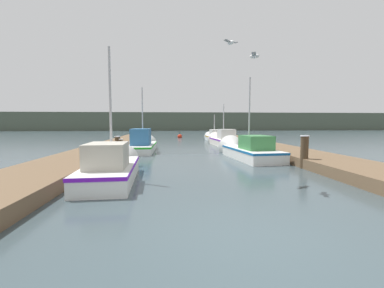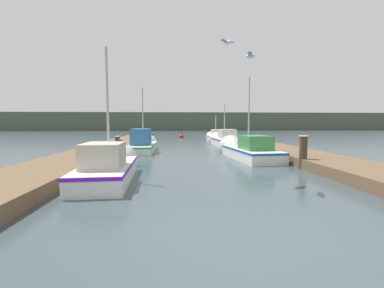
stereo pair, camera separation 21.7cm
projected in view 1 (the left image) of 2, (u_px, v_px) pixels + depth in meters
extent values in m
plane|color=#38474C|center=(250.00, 243.00, 4.09)|extent=(200.00, 200.00, 0.00)
cube|color=brown|center=(115.00, 145.00, 19.51)|extent=(2.60, 40.00, 0.40)
cube|color=brown|center=(256.00, 144.00, 20.42)|extent=(2.60, 40.00, 0.40)
cube|color=#4C5647|center=(175.00, 122.00, 70.61)|extent=(120.00, 16.00, 4.49)
cube|color=silver|center=(110.00, 173.00, 8.30)|extent=(1.71, 4.05, 0.56)
cube|color=#6C17C0|center=(110.00, 166.00, 8.28)|extent=(1.74, 4.09, 0.10)
cone|color=silver|center=(121.00, 162.00, 10.74)|extent=(1.47, 1.03, 1.42)
cube|color=#B2AD9E|center=(107.00, 155.00, 7.76)|extent=(1.22, 1.60, 0.74)
cylinder|color=#B2B2B7|center=(110.00, 106.00, 8.41)|extent=(0.08, 0.08, 3.80)
cube|color=silver|center=(251.00, 154.00, 13.54)|extent=(2.16, 4.69, 0.57)
cube|color=#135B9D|center=(251.00, 149.00, 13.52)|extent=(2.19, 4.72, 0.10)
cone|color=silver|center=(233.00, 148.00, 16.29)|extent=(1.74, 1.23, 1.65)
cube|color=#387A42|center=(256.00, 142.00, 12.93)|extent=(1.42, 1.78, 0.70)
cylinder|color=#B2B2B7|center=(249.00, 113.00, 13.69)|extent=(0.08, 0.08, 3.75)
cube|color=silver|center=(142.00, 148.00, 17.10)|extent=(1.59, 5.01, 0.51)
cube|color=green|center=(142.00, 145.00, 17.08)|extent=(1.62, 5.04, 0.10)
cone|color=silver|center=(147.00, 144.00, 20.06)|extent=(1.48, 0.97, 1.48)
cube|color=#2D6699|center=(141.00, 137.00, 16.41)|extent=(1.16, 1.87, 1.02)
cylinder|color=#B2B2B7|center=(142.00, 116.00, 17.29)|extent=(0.08, 0.08, 3.78)
cube|color=silver|center=(224.00, 142.00, 21.43)|extent=(1.81, 4.72, 0.58)
cube|color=#6316B0|center=(224.00, 139.00, 21.41)|extent=(1.84, 4.75, 0.10)
cone|color=silver|center=(217.00, 140.00, 24.23)|extent=(1.53, 1.11, 1.47)
cube|color=silver|center=(226.00, 134.00, 20.80)|extent=(1.29, 1.48, 0.81)
cylinder|color=#B2B2B7|center=(224.00, 121.00, 21.63)|extent=(0.08, 0.08, 2.91)
cube|color=silver|center=(215.00, 139.00, 26.81)|extent=(1.38, 4.93, 0.51)
cube|color=#A77412|center=(215.00, 137.00, 26.80)|extent=(1.41, 4.96, 0.10)
cone|color=silver|center=(210.00, 137.00, 29.78)|extent=(1.29, 1.07, 1.28)
cube|color=silver|center=(216.00, 133.00, 26.15)|extent=(1.08, 1.85, 0.71)
cylinder|color=#B2B2B7|center=(214.00, 125.00, 27.06)|extent=(0.08, 0.08, 2.27)
cylinder|color=#473523|center=(121.00, 147.00, 15.34)|extent=(0.21, 0.21, 0.91)
cylinder|color=silver|center=(121.00, 139.00, 15.30)|extent=(0.24, 0.24, 0.04)
cylinder|color=#473523|center=(118.00, 146.00, 15.51)|extent=(0.31, 0.31, 1.07)
cylinder|color=silver|center=(117.00, 137.00, 15.46)|extent=(0.36, 0.36, 0.04)
cylinder|color=#473523|center=(304.00, 152.00, 10.75)|extent=(0.32, 0.32, 1.34)
cylinder|color=silver|center=(305.00, 136.00, 10.69)|extent=(0.36, 0.36, 0.04)
sphere|color=red|center=(180.00, 136.00, 32.97)|extent=(0.59, 0.59, 0.59)
cylinder|color=black|center=(180.00, 132.00, 32.92)|extent=(0.06, 0.06, 0.50)
ellipsoid|color=white|center=(254.00, 56.00, 7.40)|extent=(0.31, 0.24, 0.12)
cube|color=gray|center=(254.00, 54.00, 7.27)|extent=(0.22, 0.30, 0.07)
cube|color=gray|center=(255.00, 57.00, 7.53)|extent=(0.22, 0.30, 0.07)
ellipsoid|color=white|center=(231.00, 43.00, 8.24)|extent=(0.26, 0.31, 0.12)
cube|color=gray|center=(228.00, 41.00, 8.16)|extent=(0.30, 0.24, 0.07)
cube|color=gray|center=(234.00, 43.00, 8.32)|extent=(0.30, 0.24, 0.07)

